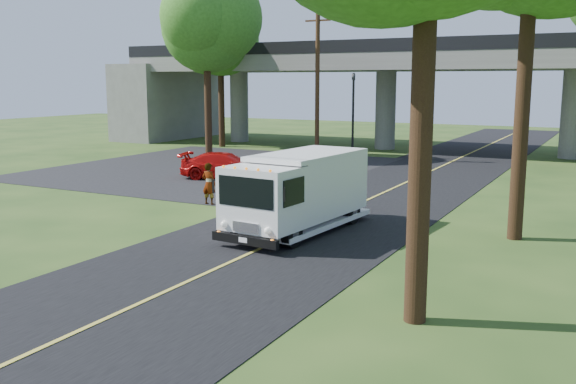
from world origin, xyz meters
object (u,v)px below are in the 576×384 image
Objects in this scene: utility_pole at (317,83)px; tree_left_far at (221,42)px; traffic_signal at (353,106)px; tree_left_lot at (208,27)px; red_sedan at (226,166)px; step_van at (299,190)px; pedestrian at (209,184)px.

utility_pole is 0.91× the size of tree_left_far.
traffic_signal is 11.75m from tree_left_far.
tree_left_lot reaches higher than red_sedan.
utility_pole is at bearing -22.43° from tree_left_far.
red_sedan is (-0.65, -9.01, -3.95)m from utility_pole.
tree_left_lot reaches higher than traffic_signal.
tree_left_far is 27.62m from step_van.
tree_left_far is 1.63× the size of step_van.
utility_pole is (-1.50, -2.00, 1.40)m from traffic_signal.
tree_left_far is 16.92m from red_sedan.
tree_left_lot is at bearing -161.03° from utility_pole.
step_van is at bearing 156.15° from pedestrian.
step_van is at bearing -151.39° from red_sedan.
step_van reaches higher than pedestrian.
traffic_signal is at bearing 28.11° from tree_left_lot.
utility_pole is 10.45m from tree_left_far.
utility_pole reaches higher than step_van.
red_sedan is at bearing -56.07° from tree_left_far.
traffic_signal is at bearing -27.15° from red_sedan.
utility_pole is 19.07m from step_van.
traffic_signal is 0.86× the size of step_van.
tree_left_far reaches higher than utility_pole.
red_sedan is at bearing -101.05° from traffic_signal.
tree_left_far reaches higher than step_van.
utility_pole is 2.04× the size of red_sedan.
tree_left_far is 22.99m from pedestrian.
step_van is at bearing -47.55° from tree_left_lot.
tree_left_far is 6.05× the size of pedestrian.
pedestrian is (8.68, -12.66, -7.08)m from tree_left_lot.
traffic_signal reaches higher than red_sedan.
tree_left_lot is 2.38× the size of red_sedan.
utility_pole is 5.50× the size of pedestrian.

